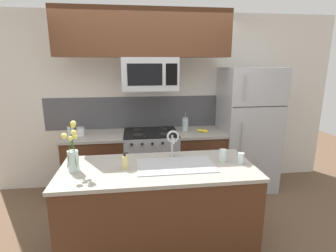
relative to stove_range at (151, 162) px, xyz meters
name	(u,v)px	position (x,y,z in m)	size (l,w,h in m)	color
ground_plane	(157,227)	(0.00, -0.90, -0.46)	(10.00, 10.00, 0.00)	brown
rear_partition	(168,102)	(0.30, 0.38, 0.84)	(5.20, 0.10, 2.60)	silver
splash_band	(149,112)	(0.00, 0.32, 0.69)	(3.07, 0.01, 0.48)	#4C4C51
back_counter_left	(96,165)	(-0.79, 0.00, -0.01)	(0.85, 0.65, 0.91)	#4C2B19
back_counter_right	(199,160)	(0.72, 0.00, -0.01)	(0.71, 0.65, 0.91)	#4C2B19
stove_range	(151,162)	(0.00, 0.00, 0.00)	(0.76, 0.64, 0.93)	#A8AAAF
microwave	(150,74)	(0.00, -0.02, 1.28)	(0.74, 0.40, 0.43)	#A8AAAF
upper_cabinet_band	(144,33)	(-0.07, -0.05, 1.80)	(2.25, 0.34, 0.60)	#4C2B19
refrigerator	(247,129)	(1.46, 0.02, 0.45)	(0.81, 0.74, 1.82)	#A8AAAF
storage_jar_tall	(70,130)	(-1.10, -0.03, 0.53)	(0.08, 0.08, 0.16)	silver
storage_jar_medium	(81,131)	(-0.96, -0.02, 0.51)	(0.10, 0.10, 0.12)	silver
banana_bunch	(202,131)	(0.75, -0.06, 0.47)	(0.19, 0.12, 0.07)	yellow
french_press	(185,124)	(0.52, 0.06, 0.55)	(0.09, 0.09, 0.27)	silver
island_counter	(159,208)	(-0.01, -1.25, -0.01)	(1.89, 0.82, 0.91)	#4C2B19
kitchen_sink	(176,172)	(0.16, -1.25, 0.38)	(0.76, 0.43, 0.16)	#ADAFB5
sink_faucet	(173,140)	(0.17, -1.04, 0.65)	(0.14, 0.14, 0.31)	#B7BABF
dish_soap_bottle	(125,162)	(-0.33, -1.26, 0.52)	(0.06, 0.05, 0.16)	#DBCC75
drinking_glass	(223,155)	(0.66, -1.19, 0.51)	(0.08, 0.08, 0.12)	silver
spare_glass	(241,158)	(0.82, -1.28, 0.50)	(0.06, 0.06, 0.11)	silver
flower_vase	(73,156)	(-0.80, -1.26, 0.60)	(0.13, 0.14, 0.48)	silver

